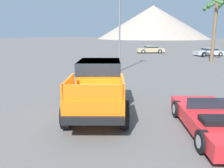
% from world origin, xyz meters
% --- Properties ---
extents(ground_plane, '(320.00, 320.00, 0.00)m').
position_xyz_m(ground_plane, '(0.00, 0.00, 0.00)').
color(ground_plane, '#5B5956').
extents(orange_pickup_truck, '(4.33, 5.26, 2.05)m').
position_xyz_m(orange_pickup_truck, '(-0.30, 0.43, 1.17)').
color(orange_pickup_truck, orange).
rests_on(orange_pickup_truck, ground_plane).
extents(red_convertible_car, '(3.77, 4.55, 1.04)m').
position_xyz_m(red_convertible_car, '(4.12, 0.79, 0.41)').
color(red_convertible_car, red).
rests_on(red_convertible_car, ground_plane).
extents(parked_car_tan, '(4.58, 4.16, 1.16)m').
position_xyz_m(parked_car_tan, '(-10.00, 27.84, 0.60)').
color(parked_car_tan, tan).
rests_on(parked_car_tan, ground_plane).
extents(parked_car_silver, '(4.31, 4.08, 1.15)m').
position_xyz_m(parked_car_silver, '(-0.89, 28.16, 0.59)').
color(parked_car_silver, '#B7BABF').
rests_on(parked_car_silver, ground_plane).
extents(street_lamp_post, '(0.90, 0.24, 8.71)m').
position_xyz_m(street_lamp_post, '(-4.82, 9.40, 5.15)').
color(street_lamp_post, slate).
rests_on(street_lamp_post, ground_plane).
extents(palm_tree_tall, '(3.01, 3.08, 7.31)m').
position_xyz_m(palm_tree_tall, '(0.74, 20.61, 5.53)').
color(palm_tree_tall, brown).
rests_on(palm_tree_tall, ground_plane).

